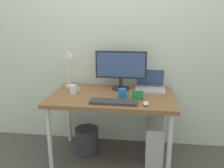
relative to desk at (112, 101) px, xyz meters
name	(u,v)px	position (x,y,z in m)	size (l,w,h in m)	color
ground_plane	(112,158)	(0.00, 0.00, -0.66)	(6.00, 6.00, 0.00)	#4C4742
back_wall	(117,36)	(0.00, 0.44, 0.64)	(4.40, 0.04, 2.60)	silver
desk	(112,101)	(0.00, 0.00, 0.00)	(1.27, 0.75, 0.73)	brown
monitor	(121,67)	(0.07, 0.24, 0.31)	(0.56, 0.20, 0.43)	#232328
laptop	(150,85)	(0.39, 0.26, 0.12)	(0.32, 0.28, 0.23)	#B2B2B7
desk_lamp	(68,59)	(-0.53, 0.25, 0.39)	(0.11, 0.16, 0.46)	silver
keyboard	(113,102)	(0.04, -0.24, 0.08)	(0.44, 0.14, 0.02)	#333338
mouse	(146,103)	(0.34, -0.25, 0.08)	(0.06, 0.09, 0.03)	silver
coffee_mug	(122,93)	(0.11, -0.07, 0.11)	(0.12, 0.08, 0.09)	#1E72BF
glass_cup	(73,89)	(-0.41, 0.00, 0.11)	(0.11, 0.08, 0.09)	silver
photo_frame	(138,95)	(0.26, -0.11, 0.11)	(0.11, 0.02, 0.09)	#268C4C
computer_tower	(154,141)	(0.45, 0.04, -0.45)	(0.18, 0.36, 0.42)	silver
wastebasket	(87,140)	(-0.30, 0.08, -0.51)	(0.26, 0.26, 0.30)	#333338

